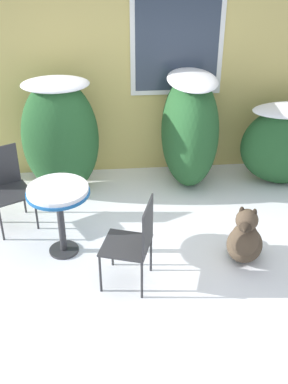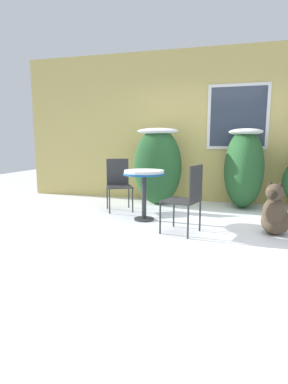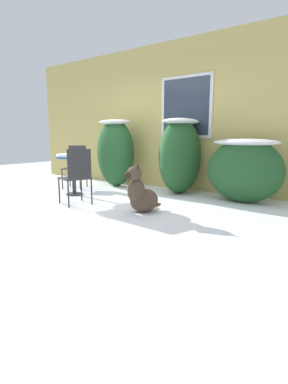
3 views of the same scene
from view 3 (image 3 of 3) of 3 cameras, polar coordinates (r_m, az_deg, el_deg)
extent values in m
plane|color=white|center=(5.08, -9.72, -2.26)|extent=(16.00, 16.00, 0.00)
cube|color=tan|center=(6.69, 3.92, 14.00)|extent=(8.00, 0.06, 3.04)
cube|color=silver|center=(6.39, 8.00, 15.72)|extent=(1.16, 0.04, 1.25)
cube|color=#2D3847|center=(6.37, 7.93, 15.73)|extent=(1.04, 0.01, 1.13)
ellipsoid|color=#235128|center=(6.79, -5.49, 7.35)|extent=(0.93, 0.68, 1.48)
ellipsoid|color=white|center=(6.79, -5.59, 13.10)|extent=(0.79, 0.58, 0.12)
ellipsoid|color=#235128|center=(5.93, 6.90, 6.75)|extent=(0.71, 1.10, 1.46)
ellipsoid|color=white|center=(5.93, 7.05, 13.21)|extent=(0.60, 0.93, 0.12)
ellipsoid|color=#235128|center=(5.33, 18.54, 3.80)|extent=(1.30, 0.64, 1.08)
ellipsoid|color=white|center=(5.30, 18.84, 8.94)|extent=(1.11, 0.55, 0.12)
cylinder|color=#2D2D30|center=(5.96, -13.09, -0.38)|extent=(0.32, 0.32, 0.03)
cylinder|color=#2D2D30|center=(5.90, -13.24, 3.01)|extent=(0.07, 0.07, 0.69)
cylinder|color=#195699|center=(5.87, -13.38, 6.48)|extent=(0.64, 0.64, 0.03)
cylinder|color=white|center=(5.87, -13.40, 6.84)|extent=(0.61, 0.61, 0.04)
cube|color=#2D2D30|center=(6.68, -13.12, 4.43)|extent=(0.59, 0.59, 0.02)
cube|color=#2D2D30|center=(6.85, -12.54, 6.66)|extent=(0.36, 0.20, 0.47)
cylinder|color=#2D2D30|center=(6.60, -15.31, 2.32)|extent=(0.02, 0.02, 0.43)
cylinder|color=#2D2D30|center=(6.45, -12.06, 2.27)|extent=(0.02, 0.02, 0.43)
cylinder|color=#2D2D30|center=(6.97, -13.96, 2.79)|extent=(0.02, 0.02, 0.43)
cylinder|color=#2D2D30|center=(6.82, -10.85, 2.76)|extent=(0.02, 0.02, 0.43)
cube|color=#2D2D30|center=(5.07, -13.06, 2.58)|extent=(0.55, 0.55, 0.02)
cube|color=#2D2D30|center=(4.85, -12.20, 5.19)|extent=(0.14, 0.39, 0.47)
cylinder|color=#2D2D30|center=(5.36, -11.84, 0.66)|extent=(0.02, 0.02, 0.43)
cylinder|color=#2D2D30|center=(5.22, -15.85, 0.20)|extent=(0.02, 0.02, 0.43)
cylinder|color=#2D2D30|center=(5.01, -9.95, 0.03)|extent=(0.02, 0.02, 0.43)
cylinder|color=#2D2D30|center=(4.85, -14.20, -0.48)|extent=(0.02, 0.02, 0.43)
ellipsoid|color=#4C3D2D|center=(4.46, 0.00, -1.58)|extent=(0.51, 0.55, 0.35)
ellipsoid|color=#4C3D2D|center=(4.37, -1.48, 0.16)|extent=(0.36, 0.34, 0.38)
sphere|color=#4C3D2D|center=(4.31, -1.84, 3.49)|extent=(0.22, 0.22, 0.22)
cone|color=#2D241B|center=(4.25, -3.56, 3.14)|extent=(0.14, 0.12, 0.12)
ellipsoid|color=#2D241B|center=(4.37, -2.05, 4.67)|extent=(0.06, 0.05, 0.10)
ellipsoid|color=#2D241B|center=(4.26, -1.24, 4.53)|extent=(0.06, 0.05, 0.10)
ellipsoid|color=#4C3D2D|center=(4.59, 2.19, -2.47)|extent=(0.15, 0.22, 0.07)
camera|label=1|loc=(4.49, -64.20, 32.78)|focal=45.00mm
camera|label=2|loc=(3.38, -65.46, 5.96)|focal=28.00mm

